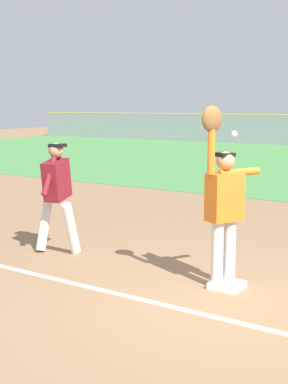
# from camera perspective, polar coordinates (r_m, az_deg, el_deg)

# --- Properties ---
(ground_plane) EXTENTS (77.63, 77.63, 0.00)m
(ground_plane) POSITION_cam_1_polar(r_m,az_deg,el_deg) (6.76, 8.21, -11.12)
(ground_plane) COLOR #936D4C
(first_base) EXTENTS (0.38, 0.38, 0.08)m
(first_base) POSITION_cam_1_polar(r_m,az_deg,el_deg) (7.31, 8.34, -9.25)
(first_base) COLOR white
(first_base) RESTS_ON ground_plane
(fielder) EXTENTS (0.49, 0.85, 2.28)m
(fielder) POSITION_cam_1_polar(r_m,az_deg,el_deg) (7.12, 7.98, -0.76)
(fielder) COLOR silver
(fielder) RESTS_ON ground_plane
(runner) EXTENTS (0.83, 0.84, 1.72)m
(runner) POSITION_cam_1_polar(r_m,az_deg,el_deg) (8.80, -8.76, 0.22)
(runner) COLOR white
(runner) RESTS_ON ground_plane
(baseball) EXTENTS (0.07, 0.07, 0.07)m
(baseball) POSITION_cam_1_polar(r_m,az_deg,el_deg) (7.04, 9.07, 5.79)
(baseball) COLOR white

